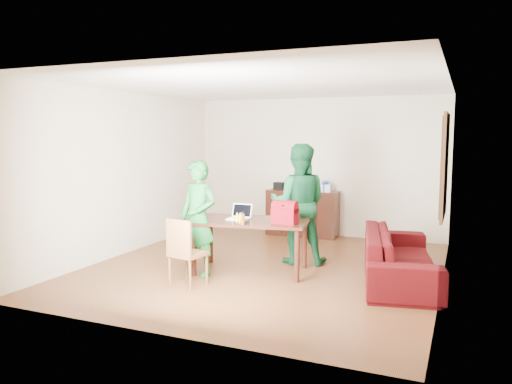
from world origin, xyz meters
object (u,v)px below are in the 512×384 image
at_px(chair, 187,266).
at_px(laptop, 238,216).
at_px(bottle, 243,218).
at_px(person_near, 198,218).
at_px(sofa, 400,256).
at_px(person_far, 299,204).
at_px(red_bag, 285,215).
at_px(table, 251,226).

distance_m(chair, laptop, 1.10).
bearing_deg(bottle, person_near, -175.90).
xyz_separation_m(bottle, sofa, (2.00, 0.78, -0.51)).
xyz_separation_m(person_far, red_bag, (0.08, -0.86, -0.04)).
xyz_separation_m(person_near, bottle, (0.67, 0.05, 0.03)).
bearing_deg(bottle, chair, -135.36).
bearing_deg(person_far, laptop, 36.52).
distance_m(person_near, laptop, 0.60).
distance_m(chair, sofa, 2.89).
bearing_deg(sofa, table, 90.13).
height_order(red_bag, sofa, red_bag).
relative_size(person_far, red_bag, 5.41).
relative_size(chair, red_bag, 2.64).
bearing_deg(bottle, laptop, 123.04).
height_order(laptop, red_bag, red_bag).
height_order(person_far, bottle, person_far).
xyz_separation_m(chair, sofa, (2.56, 1.33, 0.08)).
bearing_deg(red_bag, chair, -136.45).
bearing_deg(table, laptop, 177.76).
xyz_separation_m(chair, bottle, (0.56, 0.55, 0.59)).
bearing_deg(red_bag, person_near, -158.62).
bearing_deg(table, person_far, 48.65).
bearing_deg(laptop, bottle, -57.03).
bearing_deg(chair, table, 71.74).
xyz_separation_m(person_near, sofa, (2.67, 0.83, -0.48)).
bearing_deg(laptop, chair, -109.78).
distance_m(person_near, bottle, 0.67).
xyz_separation_m(person_near, laptop, (0.44, 0.40, -0.01)).
height_order(person_near, person_far, person_far).
height_order(chair, red_bag, red_bag).
relative_size(chair, laptop, 2.94).
distance_m(chair, person_near, 0.76).
distance_m(person_near, sofa, 2.84).
height_order(person_near, red_bag, person_near).
xyz_separation_m(laptop, sofa, (2.24, 0.42, -0.47)).
bearing_deg(laptop, red_bag, -4.72).
bearing_deg(bottle, table, 96.92).
relative_size(person_near, laptop, 5.32).
xyz_separation_m(person_far, laptop, (-0.66, -0.80, -0.12)).
relative_size(person_near, sofa, 0.70).
height_order(chair, sofa, chair).
xyz_separation_m(table, person_near, (-0.62, -0.43, 0.15)).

